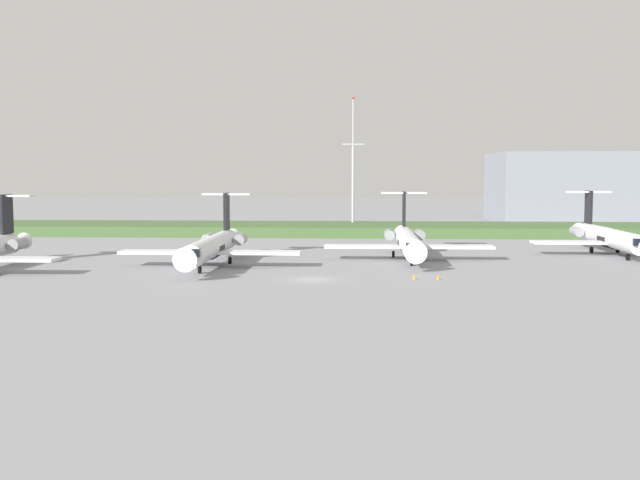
{
  "coord_description": "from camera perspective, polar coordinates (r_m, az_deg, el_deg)",
  "views": [
    {
      "loc": [
        5.34,
        -83.66,
        11.74
      ],
      "look_at": [
        0.0,
        16.23,
        3.0
      ],
      "focal_mm": 42.95,
      "sensor_mm": 36.0,
      "label": 1
    }
  ],
  "objects": [
    {
      "name": "ground_plane",
      "position": [
        114.39,
        0.37,
        -0.9
      ],
      "size": [
        500.0,
        500.0,
        0.0
      ],
      "primitive_type": "plane",
      "color": "gray"
    },
    {
      "name": "grass_berm",
      "position": [
        148.01,
        0.99,
        0.82
      ],
      "size": [
        320.0,
        20.0,
        1.93
      ],
      "primitive_type": "cube",
      "color": "#426033",
      "rests_on": "ground"
    },
    {
      "name": "regional_jet_second",
      "position": [
        98.56,
        -8.0,
        -0.41
      ],
      "size": [
        22.81,
        31.0,
        9.0
      ],
      "color": "silver",
      "rests_on": "ground"
    },
    {
      "name": "regional_jet_third",
      "position": [
        105.77,
        6.56,
        -0.03
      ],
      "size": [
        22.81,
        31.0,
        9.0
      ],
      "color": "silver",
      "rests_on": "ground"
    },
    {
      "name": "regional_jet_fourth",
      "position": [
        118.72,
        20.73,
        0.22
      ],
      "size": [
        22.81,
        31.0,
        9.0
      ],
      "color": "silver",
      "rests_on": "ground"
    },
    {
      "name": "antenna_mast",
      "position": [
        153.33,
        2.47,
        4.74
      ],
      "size": [
        4.4,
        0.5,
        26.85
      ],
      "color": "#B2B2B7",
      "rests_on": "ground"
    },
    {
      "name": "distant_hangar",
      "position": [
        197.09,
        21.09,
        3.66
      ],
      "size": [
        57.4,
        29.88,
        16.61
      ],
      "primitive_type": "cube",
      "color": "gray",
      "rests_on": "ground"
    },
    {
      "name": "safety_cone_front_marker",
      "position": [
        85.58,
        7.06,
        -2.74
      ],
      "size": [
        0.44,
        0.44,
        0.55
      ],
      "primitive_type": "cone",
      "color": "orange",
      "rests_on": "ground"
    },
    {
      "name": "safety_cone_mid_marker",
      "position": [
        85.63,
        8.82,
        -2.76
      ],
      "size": [
        0.44,
        0.44,
        0.55
      ],
      "primitive_type": "cone",
      "color": "orange",
      "rests_on": "ground"
    }
  ]
}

